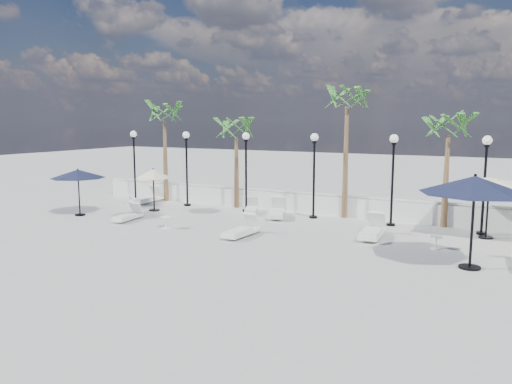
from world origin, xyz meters
The scene contains 25 objects.
ground centered at (0.00, 0.00, 0.00)m, with size 100.00×100.00×0.00m, color #9F9F9A.
balustrade centered at (0.00, 7.50, 0.47)m, with size 26.00×0.30×1.01m.
lamppost_0 centered at (-10.50, 6.50, 2.49)m, with size 0.36×0.36×3.84m.
lamppost_1 centered at (-7.00, 6.50, 2.49)m, with size 0.36×0.36×3.84m.
lamppost_2 centered at (-3.50, 6.50, 2.49)m, with size 0.36×0.36×3.84m.
lamppost_3 centered at (0.00, 6.50, 2.49)m, with size 0.36×0.36×3.84m.
lamppost_4 centered at (3.50, 6.50, 2.49)m, with size 0.36×0.36×3.84m.
lamppost_5 centered at (7.00, 6.50, 2.49)m, with size 0.36×0.36×3.84m.
palm_0 centered at (-9.00, 7.30, 4.53)m, with size 2.60×2.60×5.50m.
palm_1 centered at (-4.50, 7.30, 3.75)m, with size 2.60×2.60×4.70m.
palm_2 centered at (1.20, 7.30, 5.12)m, with size 2.60×2.60×6.10m.
palm_3 centered at (5.50, 7.30, 3.95)m, with size 2.60×2.60×4.90m.
lounger_0 centered at (-9.41, 6.21, 0.26)m, with size 0.74×2.09×0.78m.
lounger_1 centered at (-7.05, 2.08, 0.22)m, with size 0.77×1.79×0.65m.
lounger_2 centered at (-3.05, 6.22, 0.22)m, with size 1.20×1.80×0.65m.
lounger_3 centered at (-1.52, 5.87, 0.26)m, with size 1.36×2.20×0.78m.
lounger_4 centered at (-1.08, 1.81, 0.24)m, with size 0.74×1.95×0.72m.
lounger_5 centered at (3.40, 3.93, 0.27)m, with size 0.85×2.17×0.80m.
side_table_0 centered at (-9.91, 5.40, 0.30)m, with size 0.52×0.52×0.50m.
side_table_1 centered at (-4.54, 1.61, 0.30)m, with size 0.50×0.50×0.49m.
side_table_2 centered at (5.77, 3.38, 0.26)m, with size 0.45×0.45×0.44m.
parasol_navy_left centered at (-9.86, 1.95, 1.95)m, with size 2.50×2.50×2.21m.
parasol_navy_mid centered at (7.03, 1.44, 2.52)m, with size 3.20×3.20×2.87m.
parasol_cream_sq_a centered at (7.20, 5.92, 2.31)m, with size 5.07×5.07×2.49m.
parasol_cream_small centered at (-7.60, 4.57, 1.80)m, with size 1.72×1.72×2.11m.
Camera 1 is at (8.17, -14.40, 4.43)m, focal length 35.00 mm.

